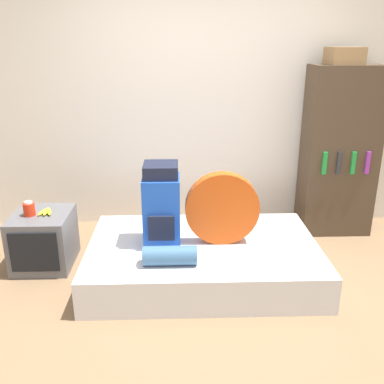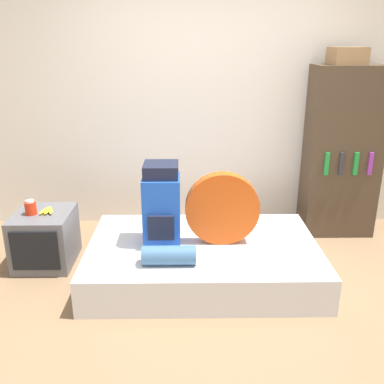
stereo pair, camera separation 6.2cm
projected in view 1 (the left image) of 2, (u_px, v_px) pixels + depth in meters
The scene contains 11 objects.
ground_plane at pixel (214, 309), 3.17m from camera, with size 16.00×16.00×0.00m, color #846647.
wall_back at pixel (203, 101), 4.32m from camera, with size 8.00×0.05×2.60m.
bed at pixel (203, 259), 3.59m from camera, with size 1.89×1.23×0.29m.
backpack at pixel (162, 206), 3.45m from camera, with size 0.30×0.32×0.67m.
tent_bag at pixel (222, 208), 3.46m from camera, with size 0.60×0.11×0.60m.
sleeping_roll at pixel (170, 256), 3.18m from camera, with size 0.40×0.15×0.15m.
television at pixel (44, 239), 3.73m from camera, with size 0.49×0.55×0.48m.
canister at pixel (29, 209), 3.60m from camera, with size 0.10×0.10×0.13m.
banana_bunch at pixel (46, 212), 3.66m from camera, with size 0.13×0.17×0.03m.
bookshelf at pixel (339, 152), 4.23m from camera, with size 0.69×0.40×1.67m.
cardboard_box at pixel (344, 56), 3.93m from camera, with size 0.30×0.31×0.15m.
Camera 1 is at (-0.26, -2.69, 1.87)m, focal length 40.00 mm.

